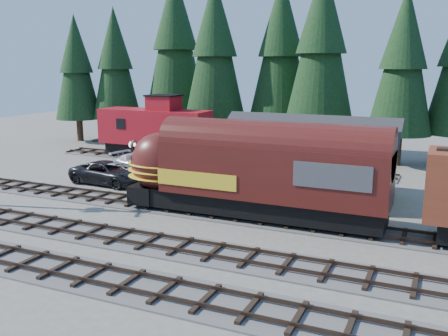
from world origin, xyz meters
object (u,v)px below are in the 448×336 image
at_px(depot, 299,153).
at_px(pickup_truck_b, 144,165).
at_px(locomotive, 244,175).
at_px(pickup_truck_a, 109,173).
at_px(caboose, 155,130).

height_order(depot, pickup_truck_b, depot).
xyz_separation_m(depot, pickup_truck_b, (-13.08, 0.73, -2.07)).
height_order(locomotive, pickup_truck_a, locomotive).
relative_size(locomotive, pickup_truck_b, 2.64).
xyz_separation_m(caboose, pickup_truck_a, (2.26, -10.31, -1.93)).
distance_m(pickup_truck_a, pickup_truck_b, 3.64).
bearing_deg(pickup_truck_a, pickup_truck_b, -9.72).
xyz_separation_m(locomotive, caboose, (-14.71, 14.00, 0.21)).
relative_size(caboose, pickup_truck_a, 1.78).
relative_size(depot, pickup_truck_b, 2.09).
bearing_deg(pickup_truck_b, locomotive, -109.17).
relative_size(depot, caboose, 1.18).
distance_m(caboose, pickup_truck_a, 10.73).
bearing_deg(pickup_truck_b, depot, -80.46).
relative_size(caboose, pickup_truck_b, 1.78).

